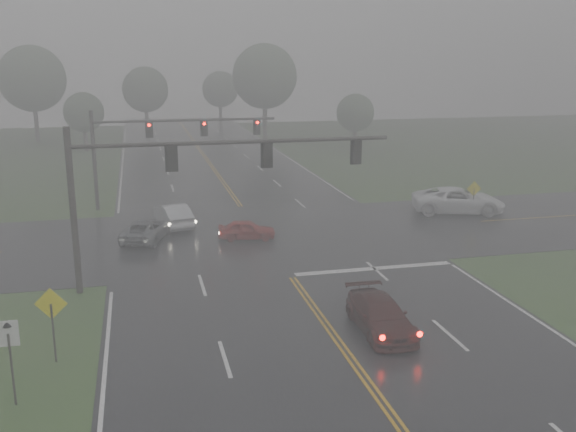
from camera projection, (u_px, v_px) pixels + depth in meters
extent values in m
cube|color=black|center=(268.00, 245.00, 37.72)|extent=(18.00, 160.00, 0.02)
cube|color=black|center=(262.00, 236.00, 39.60)|extent=(120.00, 14.00, 0.02)
cube|color=silver|center=(374.00, 269.00, 33.44)|extent=(8.50, 0.50, 0.01)
imported|color=black|center=(380.00, 331.00, 25.89)|extent=(1.99, 4.69, 1.35)
imported|color=#9C110E|center=(247.00, 239.00, 38.85)|extent=(3.63, 1.95, 1.17)
imported|color=#B9BDC2|center=(174.00, 227.00, 41.70)|extent=(2.50, 4.82, 1.51)
imported|color=#54575B|center=(146.00, 240.00, 38.63)|extent=(3.46, 5.01, 1.27)
imported|color=white|center=(457.00, 213.00, 45.38)|extent=(6.97, 4.63, 1.78)
cylinder|color=black|center=(73.00, 212.00, 29.19)|extent=(0.30, 0.30, 7.78)
cylinder|color=black|center=(68.00, 146.00, 28.45)|extent=(0.19, 0.19, 0.86)
cylinder|color=black|center=(236.00, 142.00, 30.15)|extent=(15.09, 0.19, 0.19)
cube|color=black|center=(172.00, 158.00, 29.63)|extent=(0.37, 0.30, 1.14)
cube|color=black|center=(171.00, 157.00, 29.80)|extent=(0.59, 0.03, 1.35)
cube|color=black|center=(267.00, 155.00, 30.65)|extent=(0.37, 0.30, 1.14)
cube|color=black|center=(267.00, 154.00, 30.81)|extent=(0.59, 0.03, 1.35)
cube|color=black|center=(357.00, 151.00, 31.66)|extent=(0.37, 0.30, 1.14)
cube|color=black|center=(356.00, 151.00, 31.82)|extent=(0.59, 0.03, 1.35)
cylinder|color=black|center=(94.00, 161.00, 45.41)|extent=(0.28, 0.28, 7.12)
cylinder|color=black|center=(91.00, 122.00, 44.73)|extent=(0.18, 0.18, 0.79)
cylinder|color=black|center=(186.00, 120.00, 46.21)|extent=(13.07, 0.18, 0.18)
cube|color=black|center=(149.00, 129.00, 45.77)|extent=(0.34, 0.28, 1.04)
cube|color=black|center=(149.00, 129.00, 45.92)|extent=(0.54, 0.03, 1.24)
cylinder|color=#FF0C05|center=(149.00, 125.00, 45.54)|extent=(0.22, 0.06, 0.22)
cube|color=black|center=(204.00, 128.00, 46.64)|extent=(0.34, 0.28, 1.04)
cube|color=black|center=(204.00, 128.00, 46.79)|extent=(0.54, 0.03, 1.24)
cylinder|color=#FF0C05|center=(204.00, 124.00, 46.42)|extent=(0.22, 0.06, 0.22)
cube|color=black|center=(257.00, 127.00, 47.52)|extent=(0.34, 0.28, 1.04)
cube|color=black|center=(257.00, 126.00, 47.67)|extent=(0.54, 0.03, 1.24)
cylinder|color=#FF0C05|center=(258.00, 123.00, 47.29)|extent=(0.22, 0.06, 0.22)
cylinder|color=black|center=(54.00, 333.00, 23.04)|extent=(0.07, 0.07, 2.24)
cube|color=yellow|center=(51.00, 304.00, 22.80)|extent=(1.16, 0.29, 1.18)
cylinder|color=black|center=(12.00, 370.00, 20.16)|extent=(0.07, 0.07, 2.44)
cube|color=silver|center=(8.00, 334.00, 19.89)|extent=(0.64, 0.05, 0.85)
cube|color=black|center=(8.00, 333.00, 19.92)|extent=(0.11, 0.02, 0.48)
cylinder|color=black|center=(473.00, 203.00, 43.96)|extent=(0.07, 0.07, 1.98)
cube|color=yellow|center=(474.00, 189.00, 43.74)|extent=(1.04, 0.08, 1.04)
cylinder|color=#2E261E|center=(86.00, 140.00, 74.70)|extent=(0.51, 0.51, 2.59)
sphere|color=#385035|center=(84.00, 112.00, 73.93)|extent=(4.60, 4.60, 4.60)
cylinder|color=#2E261E|center=(265.00, 121.00, 84.80)|extent=(0.60, 0.60, 4.75)
sphere|color=#385035|center=(265.00, 76.00, 83.39)|extent=(8.44, 8.44, 8.44)
cylinder|color=#2E261E|center=(147.00, 121.00, 91.04)|extent=(0.52, 0.52, 3.59)
sphere|color=#385035|center=(145.00, 89.00, 89.97)|extent=(6.37, 6.37, 6.37)
cylinder|color=#2E261E|center=(355.00, 139.00, 75.87)|extent=(0.52, 0.52, 2.50)
sphere|color=#385035|center=(355.00, 113.00, 75.12)|extent=(4.44, 4.44, 4.44)
cylinder|color=#2E261E|center=(36.00, 124.00, 81.58)|extent=(0.54, 0.54, 4.65)
sphere|color=#385035|center=(32.00, 79.00, 80.19)|extent=(8.27, 8.27, 8.27)
cylinder|color=#2E261E|center=(221.00, 114.00, 103.28)|extent=(0.54, 0.54, 3.24)
sphere|color=#385035|center=(220.00, 89.00, 102.32)|extent=(5.76, 5.76, 5.76)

